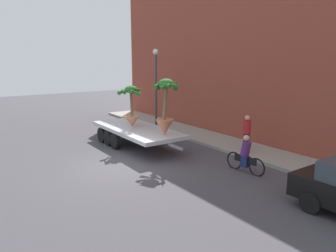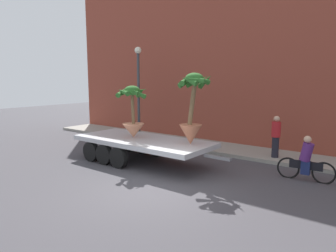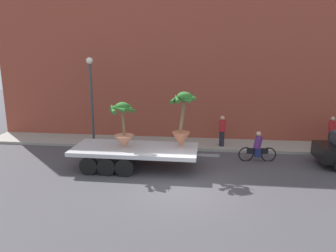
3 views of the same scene
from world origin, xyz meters
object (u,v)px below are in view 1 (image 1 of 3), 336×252
(cyclist, at_px, (245,156))
(pedestrian_near_gate, at_px, (247,133))
(potted_palm_middle, at_px, (131,107))
(potted_palm_rear, at_px, (165,108))
(street_lamp, at_px, (156,78))
(flatbed_trailer, at_px, (135,131))

(cyclist, bearing_deg, pedestrian_near_gate, 131.00)
(potted_palm_middle, xyz_separation_m, cyclist, (6.30, 1.61, -1.32))
(potted_palm_rear, distance_m, potted_palm_middle, 2.71)
(potted_palm_middle, relative_size, street_lamp, 0.43)
(flatbed_trailer, relative_size, pedestrian_near_gate, 3.93)
(flatbed_trailer, height_order, potted_palm_rear, potted_palm_rear)
(potted_palm_middle, bearing_deg, pedestrian_near_gate, 37.10)
(street_lamp, bearing_deg, pedestrian_near_gate, 2.56)
(flatbed_trailer, distance_m, street_lamp, 4.95)
(pedestrian_near_gate, bearing_deg, potted_palm_middle, -142.90)
(flatbed_trailer, height_order, street_lamp, street_lamp)
(potted_palm_middle, bearing_deg, flatbed_trailer, -0.11)
(cyclist, height_order, pedestrian_near_gate, pedestrian_near_gate)
(potted_palm_rear, distance_m, pedestrian_near_gate, 3.96)
(cyclist, relative_size, street_lamp, 0.38)
(cyclist, bearing_deg, street_lamp, 169.93)
(flatbed_trailer, distance_m, potted_palm_middle, 1.25)
(potted_palm_middle, relative_size, pedestrian_near_gate, 1.23)
(flatbed_trailer, xyz_separation_m, pedestrian_near_gate, (4.37, 3.51, 0.28))
(potted_palm_rear, bearing_deg, cyclist, 20.28)
(potted_palm_rear, height_order, potted_palm_middle, potted_palm_rear)
(potted_palm_rear, height_order, street_lamp, street_lamp)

